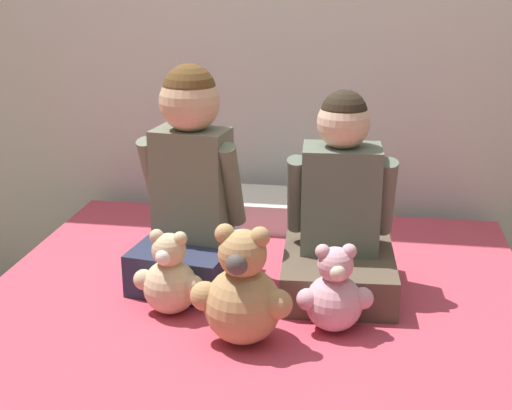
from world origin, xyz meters
name	(u,v)px	position (x,y,z in m)	size (l,w,h in m)	color
bed	(241,404)	(0.00, 0.00, 0.21)	(1.65, 2.05, 0.43)	#473828
child_on_left	(190,188)	(-0.22, 0.34, 0.72)	(0.34, 0.36, 0.67)	#282D47
child_on_right	(340,218)	(0.24, 0.34, 0.65)	(0.35, 0.40, 0.60)	brown
teddy_bear_held_by_left_child	(170,278)	(-0.22, 0.10, 0.53)	(0.20, 0.15, 0.25)	#D1B78E
teddy_bear_held_by_right_child	(334,294)	(0.24, 0.07, 0.53)	(0.20, 0.16, 0.25)	#DBA3B2
teddy_bear_between_children	(242,294)	(0.01, -0.03, 0.56)	(0.27, 0.20, 0.32)	tan
pillow_at_headboard	(281,210)	(0.00, 0.86, 0.48)	(0.53, 0.27, 0.11)	silver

